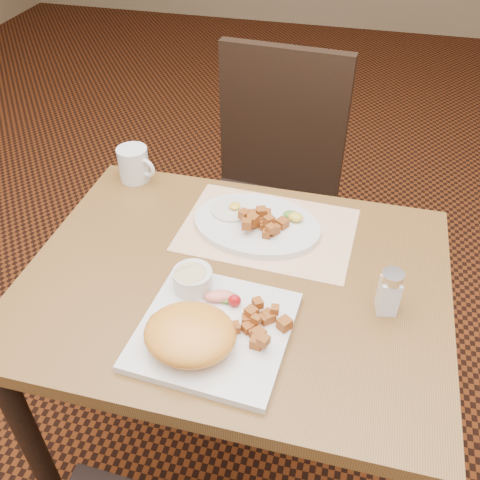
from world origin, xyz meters
name	(u,v)px	position (x,y,z in m)	size (l,w,h in m)	color
ground	(236,455)	(0.00, 0.00, 0.00)	(8.00, 8.00, 0.00)	black
table	(235,311)	(0.00, 0.00, 0.64)	(0.90, 0.70, 0.75)	brown
chair_far	(271,187)	(-0.05, 0.66, 0.54)	(0.45, 0.46, 0.97)	black
placemat	(268,230)	(0.04, 0.17, 0.75)	(0.40, 0.28, 0.00)	white
plate_square	(214,331)	(0.00, -0.16, 0.76)	(0.28, 0.28, 0.02)	silver
plate_oval	(257,225)	(0.01, 0.17, 0.76)	(0.30, 0.23, 0.02)	silver
hollandaise_mound	(189,334)	(-0.03, -0.21, 0.80)	(0.18, 0.15, 0.06)	#F59E30
ramekin	(193,279)	(-0.07, -0.07, 0.79)	(0.08, 0.08, 0.04)	silver
garnish_sq	(225,297)	(0.00, -0.09, 0.78)	(0.08, 0.05, 0.03)	#387223
fried_egg	(232,209)	(-0.06, 0.20, 0.77)	(0.10, 0.10, 0.02)	white
garnish_ov	(294,216)	(0.09, 0.21, 0.78)	(0.05, 0.04, 0.02)	#387223
salt_shaker	(389,292)	(0.32, -0.02, 0.80)	(0.05, 0.05, 0.10)	white
coffee_mug	(134,164)	(-0.35, 0.30, 0.80)	(0.11, 0.08, 0.09)	silver
home_fries_sq	(259,323)	(0.09, -0.14, 0.78)	(0.12, 0.11, 0.03)	#AB581B
home_fries_ov	(261,221)	(0.02, 0.16, 0.79)	(0.12, 0.09, 0.04)	#AB581B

